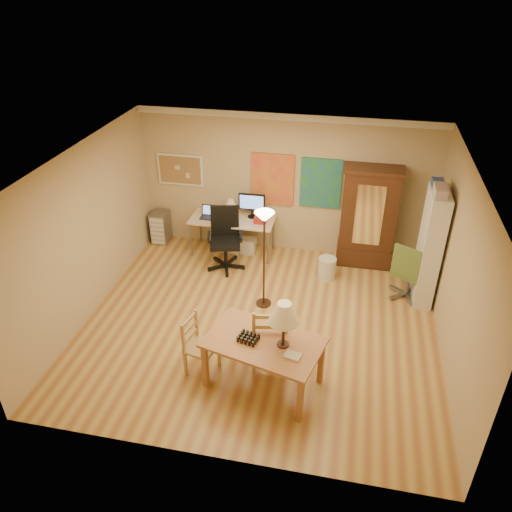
% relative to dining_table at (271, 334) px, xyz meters
% --- Properties ---
extents(floor, '(5.50, 5.50, 0.00)m').
position_rel_dining_table_xyz_m(floor, '(-0.40, 1.24, -0.89)').
color(floor, '#A16839').
rests_on(floor, ground).
extents(crown_molding, '(5.50, 0.08, 0.12)m').
position_rel_dining_table_xyz_m(crown_molding, '(-0.40, 3.70, 1.75)').
color(crown_molding, white).
rests_on(crown_molding, floor).
extents(corkboard, '(0.90, 0.04, 0.62)m').
position_rel_dining_table_xyz_m(corkboard, '(-2.45, 3.71, 0.61)').
color(corkboard, '#A57F4D').
rests_on(corkboard, floor).
extents(art_panel_left, '(0.80, 0.04, 1.00)m').
position_rel_dining_table_xyz_m(art_panel_left, '(-0.65, 3.71, 0.56)').
color(art_panel_left, gold).
rests_on(art_panel_left, floor).
extents(art_panel_right, '(0.75, 0.04, 0.95)m').
position_rel_dining_table_xyz_m(art_panel_right, '(0.25, 3.71, 0.56)').
color(art_panel_right, '#256494').
rests_on(art_panel_right, floor).
extents(dining_table, '(1.67, 1.24, 1.41)m').
position_rel_dining_table_xyz_m(dining_table, '(0.00, 0.00, 0.00)').
color(dining_table, '#9A6732').
rests_on(dining_table, floor).
extents(ladder_chair_back, '(0.56, 0.54, 1.06)m').
position_rel_dining_table_xyz_m(ladder_chair_back, '(-0.08, 0.37, -0.40)').
color(ladder_chair_back, '#A2814A').
rests_on(ladder_chair_back, floor).
extents(ladder_chair_left, '(0.47, 0.49, 0.89)m').
position_rel_dining_table_xyz_m(ladder_chair_left, '(-1.00, 0.09, -0.47)').
color(ladder_chair_left, '#A2814A').
rests_on(ladder_chair_left, floor).
extents(torchiere_lamp, '(0.31, 0.31, 1.71)m').
position_rel_dining_table_xyz_m(torchiere_lamp, '(-0.43, 1.79, 0.49)').
color(torchiere_lamp, '#392517').
rests_on(torchiere_lamp, floor).
extents(computer_desk, '(1.60, 0.70, 1.21)m').
position_rel_dining_table_xyz_m(computer_desk, '(-1.32, 3.39, -0.45)').
color(computer_desk, beige).
rests_on(computer_desk, floor).
extents(office_chair_black, '(0.72, 0.72, 1.16)m').
position_rel_dining_table_xyz_m(office_chair_black, '(-1.35, 2.81, -0.58)').
color(office_chair_black, black).
rests_on(office_chair_black, floor).
extents(office_chair_green, '(0.65, 0.66, 1.06)m').
position_rel_dining_table_xyz_m(office_chair_green, '(1.89, 2.48, -0.61)').
color(office_chair_green, slate).
rests_on(office_chair_green, floor).
extents(drawer_cart, '(0.32, 0.39, 0.65)m').
position_rel_dining_table_xyz_m(drawer_cart, '(-2.89, 3.49, -0.57)').
color(drawer_cart, slate).
rests_on(drawer_cart, floor).
extents(armoire, '(1.04, 0.49, 1.91)m').
position_rel_dining_table_xyz_m(armoire, '(1.16, 3.48, -0.06)').
color(armoire, '#36190E').
rests_on(armoire, floor).
extents(bookshelf, '(0.29, 0.78, 1.96)m').
position_rel_dining_table_xyz_m(bookshelf, '(2.15, 2.54, 0.08)').
color(bookshelf, white).
rests_on(bookshelf, floor).
extents(wastebin, '(0.32, 0.32, 0.40)m').
position_rel_dining_table_xyz_m(wastebin, '(0.53, 2.81, -0.69)').
color(wastebin, silver).
rests_on(wastebin, floor).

